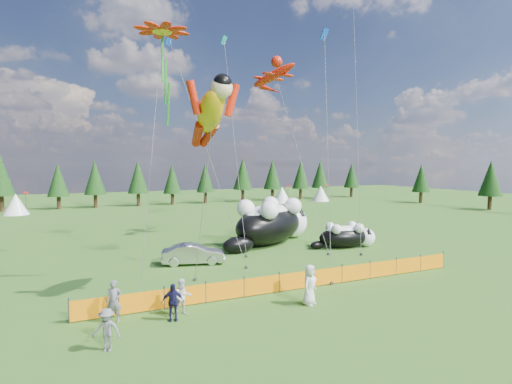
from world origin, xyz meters
TOP-DOWN VIEW (x-y plane):
  - ground at (0.00, 0.00)m, footprint 160.00×160.00m
  - safety_fence at (0.00, -3.00)m, footprint 22.06×0.06m
  - tree_line at (0.00, 45.00)m, footprint 90.00×4.00m
  - festival_tents at (11.00, 40.00)m, footprint 50.00×3.20m
  - cat_large at (4.53, 8.86)m, footprint 9.68×7.27m
  - cat_small at (9.21, 4.81)m, footprint 5.60×2.67m
  - car at (-3.51, 4.64)m, footprint 4.42×2.47m
  - spectator_a at (-9.24, -3.61)m, footprint 0.76×0.61m
  - spectator_b at (-6.39, -4.02)m, footprint 0.80×0.48m
  - spectator_c at (-6.93, -4.47)m, footprint 1.02×0.65m
  - spectator_d at (-9.71, -6.31)m, footprint 1.14×0.93m
  - spectator_e at (-0.53, -5.23)m, footprint 1.13×1.04m
  - superhero_kite at (-4.44, -2.13)m, footprint 4.38×5.34m
  - gecko_kite at (6.43, 12.44)m, footprint 6.47×13.05m
  - flower_kite at (-6.16, 0.68)m, footprint 3.34×3.69m
  - diamond_kite_a at (-4.23, 6.89)m, footprint 4.23×5.52m
  - diamond_kite_c at (3.88, 0.29)m, footprint 2.28×3.82m
  - diamond_kite_d at (1.59, 12.27)m, footprint 1.71×8.14m

SIDE VIEW (x-z plane):
  - ground at x=0.00m, z-range 0.00..0.00m
  - safety_fence at x=0.00m, z-range -0.05..1.05m
  - car at x=-3.51m, z-range 0.00..1.38m
  - spectator_d at x=-9.71m, z-range 0.00..1.57m
  - spectator_c at x=-6.93m, z-range 0.00..1.62m
  - spectator_b at x=-6.39m, z-range 0.00..1.63m
  - spectator_a at x=-9.24m, z-range 0.00..1.81m
  - cat_small at x=9.21m, z-range -0.05..1.98m
  - spectator_e at x=-0.53m, z-range 0.00..1.94m
  - festival_tents at x=11.00m, z-range 0.00..2.80m
  - cat_large at x=4.53m, z-range -0.10..3.76m
  - tree_line at x=0.00m, z-range 0.00..8.00m
  - superhero_kite at x=-4.44m, z-range 3.61..14.87m
  - flower_kite at x=-6.16m, z-range 6.63..20.65m
  - diamond_kite_c at x=3.88m, z-range 6.23..21.95m
  - diamond_kite_a at x=-4.23m, z-range 6.41..23.06m
  - gecko_kite at x=6.43m, z-range 6.21..23.70m
  - diamond_kite_d at x=1.59m, z-range 7.10..26.23m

